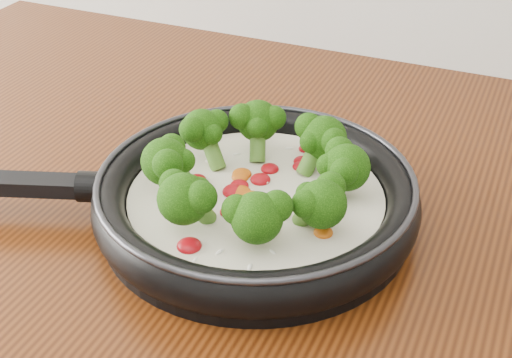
% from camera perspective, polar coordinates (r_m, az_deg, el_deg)
% --- Properties ---
extents(skillet, '(0.52, 0.40, 0.09)m').
position_cam_1_polar(skillet, '(0.69, -0.22, -1.21)').
color(skillet, black).
rests_on(skillet, counter).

